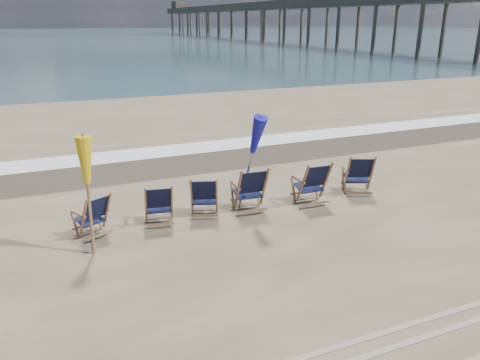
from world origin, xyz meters
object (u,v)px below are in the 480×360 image
(beach_chair_4, at_px, (326,182))
(umbrella_yellow, at_px, (85,168))
(beach_chair_5, at_px, (372,175))
(beach_chair_2, at_px, (217,197))
(beach_chair_1, at_px, (172,204))
(beach_chair_0, at_px, (107,212))
(umbrella_blue, at_px, (249,133))
(fishing_pier, at_px, (277,16))
(beach_chair_3, at_px, (265,188))

(beach_chair_4, bearing_deg, umbrella_yellow, 5.72)
(beach_chair_4, xyz_separation_m, beach_chair_5, (1.35, 0.06, -0.01))
(beach_chair_4, bearing_deg, beach_chair_2, -4.15)
(beach_chair_1, distance_m, beach_chair_5, 4.97)
(beach_chair_0, distance_m, beach_chair_5, 6.28)
(beach_chair_0, xyz_separation_m, umbrella_blue, (3.04, -0.15, 1.38))
(beach_chair_5, xyz_separation_m, umbrella_blue, (-3.23, 0.16, 1.31))
(beach_chair_0, distance_m, beach_chair_1, 1.31)
(beach_chair_4, relative_size, beach_chair_5, 1.03)
(umbrella_yellow, relative_size, fishing_pier, 0.02)
(beach_chair_0, bearing_deg, umbrella_blue, 152.39)
(umbrella_yellow, bearing_deg, beach_chair_1, 20.74)
(beach_chair_1, bearing_deg, beach_chair_4, -174.27)
(beach_chair_1, height_order, beach_chair_4, beach_chair_4)
(beach_chair_2, distance_m, beach_chair_5, 3.97)
(beach_chair_2, height_order, beach_chair_4, beach_chair_4)
(beach_chair_0, relative_size, umbrella_yellow, 0.43)
(beach_chair_0, relative_size, beach_chair_1, 0.98)
(beach_chair_2, height_order, beach_chair_5, beach_chair_5)
(beach_chair_0, height_order, beach_chair_2, beach_chair_2)
(beach_chair_3, distance_m, beach_chair_4, 1.52)
(beach_chair_5, height_order, umbrella_blue, umbrella_blue)
(beach_chair_3, height_order, fishing_pier, fishing_pier)
(fishing_pier, bearing_deg, beach_chair_1, -118.87)
(beach_chair_0, height_order, umbrella_blue, umbrella_blue)
(beach_chair_2, bearing_deg, umbrella_yellow, 33.05)
(beach_chair_4, xyz_separation_m, umbrella_yellow, (-5.30, -0.39, 1.12))
(umbrella_yellow, bearing_deg, beach_chair_0, 63.56)
(beach_chair_0, relative_size, beach_chair_5, 0.88)
(beach_chair_3, distance_m, beach_chair_5, 2.86)
(umbrella_blue, xyz_separation_m, fishing_pier, (37.69, 71.55, 2.80))
(beach_chair_0, xyz_separation_m, beach_chair_5, (6.27, -0.31, 0.07))
(beach_chair_2, height_order, umbrella_blue, umbrella_blue)
(beach_chair_1, xyz_separation_m, umbrella_yellow, (-1.68, -0.64, 1.19))
(beach_chair_3, bearing_deg, umbrella_yellow, 12.82)
(fishing_pier, bearing_deg, beach_chair_2, -118.25)
(umbrella_yellow, bearing_deg, beach_chair_4, 4.17)
(beach_chair_3, xyz_separation_m, umbrella_blue, (-0.37, 0.06, 1.30))
(umbrella_yellow, distance_m, fishing_pier, 83.10)
(beach_chair_3, xyz_separation_m, umbrella_yellow, (-3.79, -0.55, 1.11))
(beach_chair_2, height_order, umbrella_yellow, umbrella_yellow)
(umbrella_yellow, bearing_deg, beach_chair_5, 3.83)
(beach_chair_0, relative_size, fishing_pier, 0.01)
(beach_chair_0, relative_size, beach_chair_3, 0.85)
(beach_chair_2, height_order, beach_chair_3, beach_chair_3)
(beach_chair_4, distance_m, umbrella_yellow, 5.43)
(beach_chair_2, xyz_separation_m, beach_chair_3, (1.11, -0.10, 0.07))
(beach_chair_1, xyz_separation_m, umbrella_blue, (1.74, -0.03, 1.37))
(beach_chair_4, height_order, beach_chair_5, beach_chair_4)
(umbrella_yellow, xyz_separation_m, fishing_pier, (41.11, 72.16, 2.99))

